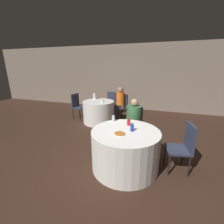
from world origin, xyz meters
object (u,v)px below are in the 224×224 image
chair_near_north (134,122)px  soda_can_blue (132,128)px  person_orange_shirt (119,104)px  table_far (99,112)px  chair_near_east (184,144)px  chair_far_north (111,102)px  table_near (125,149)px  person_green_jacket (133,122)px  pizza_plate_near (120,134)px  soda_can_silver (113,118)px  soda_can_red (129,122)px  chair_far_northeast (123,104)px  bottle_far (94,96)px  chair_far_west (77,104)px

chair_near_north → soda_can_blue: (0.13, -1.02, 0.27)m
person_orange_shirt → chair_near_north: bearing=165.5°
table_far → chair_near_east: (2.47, -1.87, 0.17)m
table_far → chair_near_east: bearing=-37.2°
chair_far_north → table_near: bearing=121.3°
person_green_jacket → soda_can_blue: (0.13, -0.86, 0.22)m
table_far → pizza_plate_near: (1.38, -2.26, 0.38)m
soda_can_silver → soda_can_red: (0.36, -0.13, 0.00)m
pizza_plate_near → soda_can_silver: size_ratio=1.79×
chair_far_northeast → bottle_far: (-0.95, -0.38, 0.31)m
chair_near_north → table_far: bearing=-37.6°
table_far → person_orange_shirt: size_ratio=0.89×
chair_near_north → chair_near_east: size_ratio=1.00×
table_far → soda_can_red: (1.44, -1.80, 0.44)m
person_green_jacket → pizza_plate_near: size_ratio=5.28×
person_green_jacket → bottle_far: (-1.69, 1.47, 0.26)m
chair_far_north → pizza_plate_near: (1.25, -3.19, 0.21)m
chair_far_northeast → bottle_far: bearing=68.6°
chair_far_northeast → chair_near_east: bearing=172.2°
chair_far_west → chair_near_north: bearing=72.7°
chair_far_west → soda_can_silver: chair_far_west is taller
chair_far_north → soda_can_blue: (1.42, -2.99, 0.27)m
table_near → bottle_far: 2.95m
pizza_plate_near → soda_can_red: size_ratio=1.79×
chair_near_east → person_green_jacket: (-1.04, 0.67, 0.05)m
table_near → pizza_plate_near: bearing=-111.5°
chair_near_east → chair_far_northeast: 3.08m
table_far → soda_can_blue: soda_can_blue is taller
person_green_jacket → soda_can_blue: size_ratio=9.45×
chair_far_west → pizza_plate_near: size_ratio=4.22×
chair_near_north → person_orange_shirt: person_orange_shirt is taller
table_near → bottle_far: bottle_far is taller
person_green_jacket → soda_can_silver: person_green_jacket is taller
table_near → soda_can_silver: soda_can_silver is taller
table_far → person_green_jacket: person_green_jacket is taller
soda_can_blue → chair_near_east: bearing=11.6°
chair_near_east → person_green_jacket: bearing=45.3°
chair_far_northeast → person_orange_shirt: size_ratio=0.77×
person_orange_shirt → pizza_plate_near: person_orange_shirt is taller
table_near → pizza_plate_near: pizza_plate_near is taller
person_orange_shirt → soda_can_blue: size_ratio=9.76×
chair_far_west → person_orange_shirt: 1.54m
chair_near_north → soda_can_silver: size_ratio=7.55×
table_far → chair_far_west: size_ratio=1.15×
table_near → chair_near_north: size_ratio=1.37×
chair_near_east → person_orange_shirt: (-1.90, 2.40, 0.05)m
chair_far_north → soda_can_red: bearing=123.3°
chair_near_east → soda_can_red: chair_near_east is taller
table_near → chair_far_northeast: bearing=105.4°
chair_far_west → person_orange_shirt: person_orange_shirt is taller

